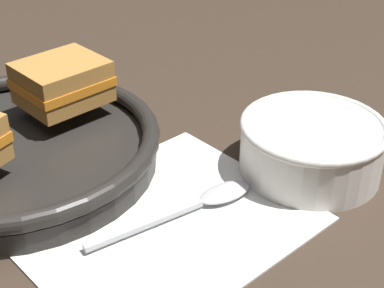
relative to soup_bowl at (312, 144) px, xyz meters
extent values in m
plane|color=#382B21|center=(-0.12, 0.08, -0.03)|extent=(4.00, 4.00, 0.00)
cube|color=white|center=(-0.17, 0.03, -0.03)|extent=(0.26, 0.22, 0.00)
cylinder|color=silver|center=(0.00, 0.00, -0.01)|extent=(0.14, 0.14, 0.06)
cylinder|color=#DB5B1E|center=(0.00, 0.00, 0.01)|extent=(0.13, 0.13, 0.01)
torus|color=silver|center=(0.00, 0.00, 0.02)|extent=(0.15, 0.15, 0.01)
cube|color=#B7B7BC|center=(-0.19, 0.03, -0.02)|extent=(0.12, 0.02, 0.01)
ellipsoid|color=#B7B7BC|center=(-0.10, 0.02, -0.02)|extent=(0.06, 0.03, 0.01)
cylinder|color=black|center=(-0.23, 0.20, -0.02)|extent=(0.29, 0.29, 0.02)
torus|color=black|center=(-0.23, 0.20, 0.00)|extent=(0.30, 0.30, 0.02)
cube|color=#B27A38|center=(-0.15, 0.22, 0.02)|extent=(0.09, 0.08, 0.02)
cube|color=orange|center=(-0.15, 0.22, 0.03)|extent=(0.09, 0.08, 0.01)
cube|color=#B27A38|center=(-0.15, 0.22, 0.05)|extent=(0.09, 0.08, 0.02)
camera|label=1|loc=(-0.41, -0.31, 0.31)|focal=55.00mm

